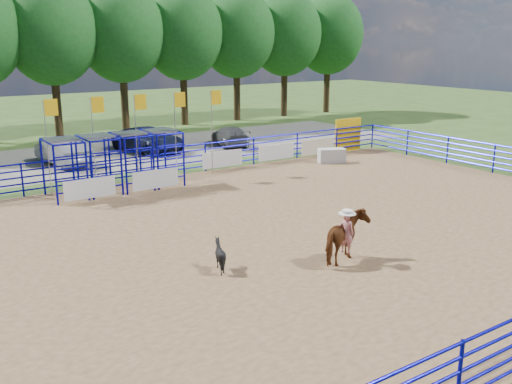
% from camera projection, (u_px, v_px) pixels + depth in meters
% --- Properties ---
extents(ground, '(120.00, 120.00, 0.00)m').
position_uv_depth(ground, '(270.00, 234.00, 19.94)').
color(ground, '#426026').
rests_on(ground, ground).
extents(arena_dirt, '(30.00, 20.00, 0.02)m').
position_uv_depth(arena_dirt, '(270.00, 234.00, 19.94)').
color(arena_dirt, olive).
rests_on(arena_dirt, ground).
extents(gravel_strip, '(40.00, 10.00, 0.01)m').
position_uv_depth(gravel_strip, '(103.00, 156.00, 33.56)').
color(gravel_strip, gray).
rests_on(gravel_strip, ground).
extents(announcer_table, '(1.62, 1.23, 0.78)m').
position_uv_depth(announcer_table, '(332.00, 156.00, 31.54)').
color(announcer_table, silver).
rests_on(announcer_table, arena_dirt).
extents(horse_and_rider, '(2.02, 1.49, 2.28)m').
position_uv_depth(horse_and_rider, '(346.00, 235.00, 17.18)').
color(horse_and_rider, brown).
rests_on(horse_and_rider, arena_dirt).
extents(calf, '(1.06, 1.02, 0.90)m').
position_uv_depth(calf, '(220.00, 255.00, 16.69)').
color(calf, black).
rests_on(calf, arena_dirt).
extents(car_b, '(2.04, 4.65, 1.49)m').
position_uv_depth(car_b, '(62.00, 151.00, 31.13)').
color(car_b, gray).
rests_on(car_b, gravel_strip).
extents(car_c, '(3.45, 5.57, 1.44)m').
position_uv_depth(car_c, '(148.00, 139.00, 34.86)').
color(car_c, '#161B37').
rests_on(car_c, gravel_strip).
extents(car_d, '(2.78, 4.53, 1.23)m').
position_uv_depth(car_d, '(230.00, 136.00, 36.77)').
color(car_d, '#505052').
rests_on(car_d, gravel_strip).
extents(perimeter_fence, '(30.10, 20.10, 1.50)m').
position_uv_depth(perimeter_fence, '(270.00, 214.00, 19.75)').
color(perimeter_fence, '#080797').
rests_on(perimeter_fence, ground).
extents(chute_assembly, '(19.32, 2.41, 4.20)m').
position_uv_depth(chute_assembly, '(123.00, 162.00, 25.67)').
color(chute_assembly, '#080797').
rests_on(chute_assembly, ground).
extents(treeline, '(56.40, 6.40, 11.24)m').
position_uv_depth(treeline, '(50.00, 26.00, 38.84)').
color(treeline, '#3F2B19').
rests_on(treeline, ground).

